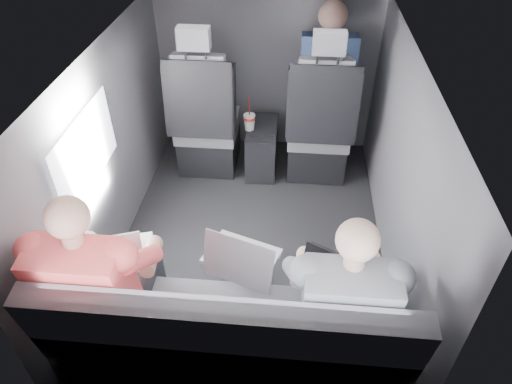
# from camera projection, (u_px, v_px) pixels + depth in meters

# --- Properties ---
(floor) EXTENTS (2.60, 2.60, 0.00)m
(floor) POSITION_uv_depth(u_px,v_px,m) (252.00, 239.00, 3.24)
(floor) COLOR black
(floor) RESTS_ON ground
(ceiling) EXTENTS (2.60, 2.60, 0.00)m
(ceiling) POSITION_uv_depth(u_px,v_px,m) (251.00, 56.00, 2.39)
(ceiling) COLOR #B2B2AD
(ceiling) RESTS_ON panel_back
(panel_left) EXTENTS (0.02, 2.60, 1.35)m
(panel_left) POSITION_uv_depth(u_px,v_px,m) (110.00, 154.00, 2.88)
(panel_left) COLOR #56565B
(panel_left) RESTS_ON floor
(panel_right) EXTENTS (0.02, 2.60, 1.35)m
(panel_right) POSITION_uv_depth(u_px,v_px,m) (400.00, 169.00, 2.76)
(panel_right) COLOR #56565B
(panel_right) RESTS_ON floor
(panel_front) EXTENTS (1.80, 0.02, 1.35)m
(panel_front) POSITION_uv_depth(u_px,v_px,m) (267.00, 73.00, 3.83)
(panel_front) COLOR #56565B
(panel_front) RESTS_ON floor
(panel_back) EXTENTS (1.80, 0.02, 1.35)m
(panel_back) POSITION_uv_depth(u_px,v_px,m) (220.00, 349.00, 1.81)
(panel_back) COLOR #56565B
(panel_back) RESTS_ON floor
(side_window) EXTENTS (0.02, 0.75, 0.42)m
(side_window) POSITION_uv_depth(u_px,v_px,m) (87.00, 151.00, 2.51)
(side_window) COLOR white
(side_window) RESTS_ON panel_left
(seatbelt) EXTENTS (0.35, 0.11, 0.59)m
(seatbelt) POSITION_uv_depth(u_px,v_px,m) (324.00, 96.00, 3.23)
(seatbelt) COLOR black
(seatbelt) RESTS_ON front_seat_right
(front_seat_left) EXTENTS (0.52, 0.58, 1.26)m
(front_seat_left) POSITION_uv_depth(u_px,v_px,m) (206.00, 127.00, 3.67)
(front_seat_left) COLOR black
(front_seat_left) RESTS_ON floor
(front_seat_right) EXTENTS (0.52, 0.58, 1.26)m
(front_seat_right) POSITION_uv_depth(u_px,v_px,m) (319.00, 132.00, 3.61)
(front_seat_right) COLOR black
(front_seat_right) RESTS_ON floor
(center_console) EXTENTS (0.24, 0.48, 0.41)m
(center_console) POSITION_uv_depth(u_px,v_px,m) (262.00, 148.00, 3.80)
(center_console) COLOR black
(center_console) RESTS_ON floor
(rear_bench) EXTENTS (1.60, 0.57, 0.92)m
(rear_bench) POSITION_uv_depth(u_px,v_px,m) (231.00, 348.00, 2.22)
(rear_bench) COLOR slate
(rear_bench) RESTS_ON floor
(soda_cup) EXTENTS (0.09, 0.09, 0.28)m
(soda_cup) POSITION_uv_depth(u_px,v_px,m) (249.00, 121.00, 3.60)
(soda_cup) COLOR white
(soda_cup) RESTS_ON center_console
(laptop_white) EXTENTS (0.37, 0.38, 0.23)m
(laptop_white) POSITION_uv_depth(u_px,v_px,m) (119.00, 254.00, 2.27)
(laptop_white) COLOR white
(laptop_white) RESTS_ON passenger_rear_left
(laptop_silver) EXTENTS (0.41, 0.42, 0.25)m
(laptop_silver) POSITION_uv_depth(u_px,v_px,m) (240.00, 258.00, 2.25)
(laptop_silver) COLOR #AAABAF
(laptop_silver) RESTS_ON rear_bench
(laptop_black) EXTENTS (0.44, 0.47, 0.26)m
(laptop_black) POSITION_uv_depth(u_px,v_px,m) (335.00, 275.00, 2.16)
(laptop_black) COLOR black
(laptop_black) RESTS_ON passenger_rear_right
(passenger_rear_left) EXTENTS (0.49, 0.61, 1.21)m
(passenger_rear_left) POSITION_uv_depth(u_px,v_px,m) (104.00, 282.00, 2.14)
(passenger_rear_left) COLOR #2D2D31
(passenger_rear_left) RESTS_ON rear_bench
(passenger_rear_right) EXTENTS (0.48, 0.60, 1.18)m
(passenger_rear_right) POSITION_uv_depth(u_px,v_px,m) (341.00, 300.00, 2.07)
(passenger_rear_right) COLOR #2F486A
(passenger_rear_right) RESTS_ON rear_bench
(passenger_front_right) EXTENTS (0.43, 0.43, 0.91)m
(passenger_front_right) POSITION_uv_depth(u_px,v_px,m) (327.00, 76.00, 3.58)
(passenger_front_right) COLOR #2F486A
(passenger_front_right) RESTS_ON front_seat_right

